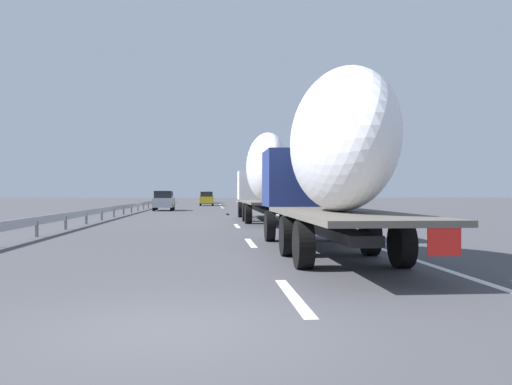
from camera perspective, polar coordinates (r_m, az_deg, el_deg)
The scene contains 23 objects.
ground_plane at distance 46.63m, azimuth -5.38°, elevation -2.05°, with size 260.00×260.00×0.00m, color #424247.
lane_stripe_0 at distance 8.85m, azimuth 3.91°, elevation -10.77°, with size 3.20×0.20×0.01m, color white.
lane_stripe_1 at distance 17.97m, azimuth -0.58°, elevation -5.29°, with size 3.20×0.20×0.01m, color white.
lane_stripe_2 at distance 27.03m, azimuth -2.00°, elevation -3.52°, with size 3.20×0.20×0.01m, color white.
lane_stripe_3 at distance 41.46m, azimuth -2.97°, elevation -2.30°, with size 3.20×0.20×0.01m, color white.
lane_stripe_4 at distance 41.57m, azimuth -2.97°, elevation -2.29°, with size 3.20×0.20×0.01m, color white.
lane_stripe_5 at distance 59.36m, azimuth -3.52°, elevation -1.61°, with size 3.20×0.20×0.01m, color white.
lane_stripe_6 at distance 65.09m, azimuth -3.63°, elevation -1.47°, with size 3.20×0.20×0.01m, color white.
lane_stripe_7 at distance 76.00m, azimuth -3.80°, elevation -1.26°, with size 3.20×0.20×0.01m, color white.
edge_line_right at distance 51.87m, azimuth 0.76°, elevation -1.84°, with size 110.00×0.20×0.01m, color white.
truck_lead at distance 31.38m, azimuth 0.91°, elevation 2.02°, with size 14.34×2.55×4.97m.
truck_trailing at distance 14.44m, azimuth 7.69°, elevation 3.62°, with size 12.21×2.55×4.61m.
car_silver_hatch at distance 50.92m, azimuth -9.62°, elevation -0.84°, with size 4.02×1.80×1.82m.
car_yellow_coupe at distance 69.61m, azimuth -5.19°, elevation -0.64°, with size 4.02×1.75×1.77m.
car_blue_sedan at distance 81.44m, azimuth -5.20°, elevation -0.55°, with size 4.12×1.90×1.76m.
car_white_van at distance 92.55m, azimuth -5.18°, elevation -0.47°, with size 4.76×1.77×1.82m.
road_sign at distance 49.82m, azimuth 2.38°, elevation 0.50°, with size 0.10×0.90×3.04m.
tree_0 at distance 88.87m, azimuth 2.07°, elevation 1.79°, with size 3.19×3.19×7.06m.
tree_1 at distance 75.91m, azimuth 3.88°, elevation 1.90°, with size 3.80×3.80×6.89m.
tree_2 at distance 59.83m, azimuth 4.56°, elevation 2.04°, with size 3.48×3.48×5.75m.
tree_3 at distance 75.26m, azimuth 4.66°, elevation 2.41°, with size 3.75×3.75×7.76m.
tree_4 at distance 62.81m, azimuth 4.78°, elevation 1.98°, with size 3.29×3.29×6.25m.
guardrail_median at distance 50.03m, azimuth -12.24°, elevation -1.25°, with size 94.00×0.10×0.76m.
Camera 1 is at (-6.60, -0.49, 1.66)m, focal length 38.22 mm.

